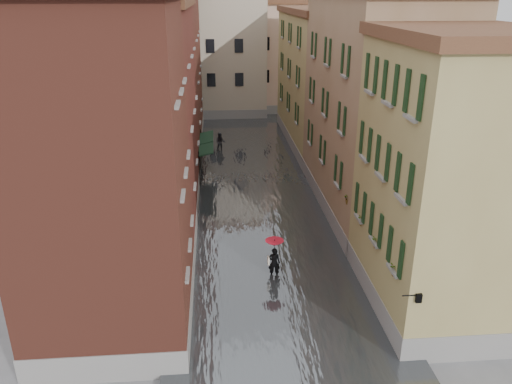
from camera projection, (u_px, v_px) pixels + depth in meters
name	position (u px, v px, depth m)	size (l,w,h in m)	color
ground	(276.00, 284.00, 24.22)	(120.00, 120.00, 0.00)	slate
floodwater	(255.00, 186.00, 36.21)	(10.00, 60.00, 0.20)	#494D51
building_left_near	(107.00, 177.00, 19.41)	(6.00, 8.00, 13.00)	brown
building_left_mid	(143.00, 118.00, 29.68)	(6.00, 14.00, 12.50)	maroon
building_left_far	(164.00, 69.00, 43.28)	(6.00, 16.00, 14.00)	brown
building_right_near	(451.00, 184.00, 20.78)	(6.00, 8.00, 11.50)	#96844D
building_right_mid	(373.00, 109.00, 30.67)	(6.00, 14.00, 13.00)	#9A7A5D
building_right_far	(322.00, 81.00, 44.83)	(6.00, 16.00, 11.50)	#96844D
building_end_cream	(211.00, 56.00, 56.73)	(12.00, 9.00, 13.00)	#B1A48C
building_end_pink	(286.00, 57.00, 59.46)	(10.00, 9.00, 12.00)	#CBA48F
awning_near	(206.00, 150.00, 36.41)	(1.09, 2.82, 2.80)	#15301D
awning_far	(206.00, 138.00, 39.35)	(1.09, 3.36, 2.80)	#15301D
wall_lantern	(418.00, 297.00, 17.89)	(0.71, 0.22, 0.35)	black
window_planters	(371.00, 223.00, 22.46)	(0.59, 8.00, 0.84)	#9F4834
pedestrian_main	(274.00, 255.00, 24.34)	(0.93, 0.93, 2.06)	black
pedestrian_far	(220.00, 142.00, 44.02)	(0.85, 0.66, 1.76)	black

